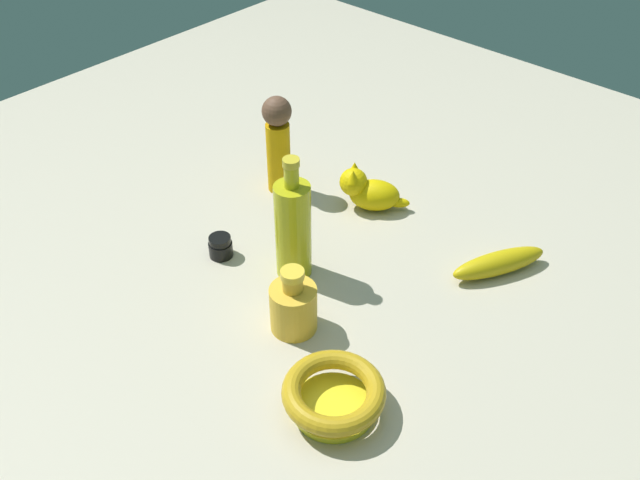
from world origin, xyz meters
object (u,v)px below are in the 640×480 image
object	(u,v)px
nail_polish_jar	(221,246)
banana	(499,263)
cat_figurine	(368,190)
bottle_short	(293,306)
person_figure_adult	(278,141)
bowl	(334,395)
bottle_tall	(293,228)

from	to	relation	value
nail_polish_jar	banana	bearing A→B (deg)	-143.27
cat_figurine	banana	world-z (taller)	cat_figurine
bottle_short	person_figure_adult	distance (m)	0.40
bottle_short	bowl	bearing A→B (deg)	152.62
nail_polish_jar	bottle_tall	xyz separation A→B (m)	(-0.13, -0.06, 0.08)
person_figure_adult	bottle_tall	distance (m)	0.26
bottle_short	person_figure_adult	xyz separation A→B (m)	(0.29, -0.26, 0.07)
banana	bottle_tall	world-z (taller)	bottle_tall
banana	bottle_tall	distance (m)	0.37
cat_figurine	bottle_tall	world-z (taller)	bottle_tall
bowl	bottle_tall	bearing A→B (deg)	-35.66
bottle_short	bowl	size ratio (longest dim) A/B	0.80
person_figure_adult	bottle_tall	world-z (taller)	bottle_tall
nail_polish_jar	bottle_short	distance (m)	0.23
cat_figurine	bowl	bearing A→B (deg)	123.55
bottle_short	bowl	world-z (taller)	bottle_short
cat_figurine	person_figure_adult	world-z (taller)	person_figure_adult
nail_polish_jar	cat_figurine	bearing A→B (deg)	-109.42
cat_figurine	nail_polish_jar	bearing A→B (deg)	70.58
nail_polish_jar	cat_figurine	xyz separation A→B (m)	(-0.10, -0.29, 0.02)
nail_polish_jar	person_figure_adult	xyz separation A→B (m)	(0.07, -0.22, 0.09)
cat_figurine	bottle_tall	xyz separation A→B (m)	(-0.03, 0.24, 0.06)
bottle_short	bowl	xyz separation A→B (m)	(-0.16, 0.08, -0.01)
bowl	banana	bearing A→B (deg)	-92.41
nail_polish_jar	person_figure_adult	size ratio (longest dim) A/B	0.21
person_figure_adult	bowl	bearing A→B (deg)	142.48
cat_figurine	bowl	xyz separation A→B (m)	(-0.28, 0.42, -0.01)
cat_figurine	bowl	distance (m)	0.50
bottle_tall	nail_polish_jar	bearing A→B (deg)	23.89
cat_figurine	banana	xyz separation A→B (m)	(-0.29, -0.00, -0.02)
bottle_short	banana	size ratio (longest dim) A/B	0.66
person_figure_adult	banana	xyz separation A→B (m)	(-0.47, -0.07, -0.09)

